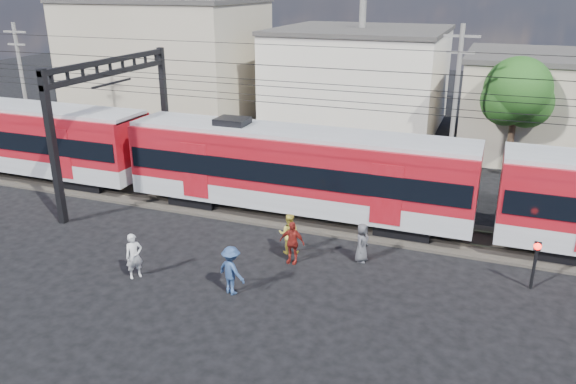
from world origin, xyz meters
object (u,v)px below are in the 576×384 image
at_px(pedestrian_c, 231,270).
at_px(crossing_signal, 536,256).
at_px(pedestrian_a, 134,256).
at_px(commuter_train, 301,168).

relative_size(pedestrian_c, crossing_signal, 0.97).
bearing_deg(pedestrian_a, commuter_train, 10.64).
xyz_separation_m(pedestrian_c, crossing_signal, (9.96, 4.14, 0.38)).
xyz_separation_m(commuter_train, pedestrian_a, (-3.83, -7.66, -1.53)).
xyz_separation_m(commuter_train, pedestrian_c, (0.07, -7.43, -1.50)).
distance_m(commuter_train, pedestrian_a, 8.70).
height_order(pedestrian_a, crossing_signal, crossing_signal).
height_order(pedestrian_a, pedestrian_c, pedestrian_c).
bearing_deg(crossing_signal, commuter_train, 161.84).
bearing_deg(pedestrian_c, crossing_signal, -136.79).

